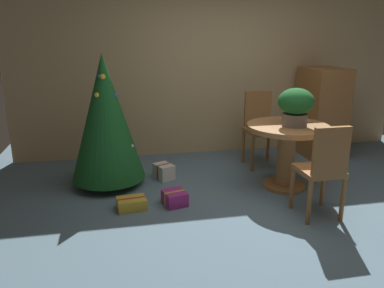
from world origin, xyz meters
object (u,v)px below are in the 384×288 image
object	(u,v)px
flower_vase	(296,105)
gift_box_purple	(175,198)
gift_box_gold	(132,203)
round_dining_table	(287,144)
holiday_tree	(106,118)
wooden_chair_near	(323,167)
gift_box_cream	(164,171)
wooden_chair_far	(260,124)
wooden_cabinet	(321,113)

from	to	relation	value
flower_vase	gift_box_purple	bearing A→B (deg)	-173.23
gift_box_gold	gift_box_purple	bearing A→B (deg)	1.43
round_dining_table	holiday_tree	bearing A→B (deg)	166.51
holiday_tree	gift_box_gold	world-z (taller)	holiday_tree
flower_vase	holiday_tree	bearing A→B (deg)	165.29
holiday_tree	wooden_chair_near	bearing A→B (deg)	-32.37
round_dining_table	wooden_chair_near	xyz separation A→B (m)	(0.00, -0.82, -0.00)
round_dining_table	holiday_tree	size ratio (longest dim) A/B	0.60
flower_vase	gift_box_cream	world-z (taller)	flower_vase
wooden_chair_far	gift_box_purple	world-z (taller)	wooden_chair_far
wooden_cabinet	gift_box_purple	bearing A→B (deg)	-151.54
gift_box_gold	wooden_cabinet	world-z (taller)	wooden_cabinet
wooden_cabinet	wooden_chair_near	bearing A→B (deg)	-118.87
wooden_chair_near	wooden_chair_far	distance (m)	1.69
wooden_chair_near	holiday_tree	distance (m)	2.48
wooden_chair_near	gift_box_purple	bearing A→B (deg)	156.84
round_dining_table	gift_box_gold	distance (m)	1.92
wooden_chair_near	round_dining_table	bearing A→B (deg)	90.00
round_dining_table	gift_box_purple	distance (m)	1.48
flower_vase	gift_box_cream	bearing A→B (deg)	156.46
wooden_chair_near	wooden_cabinet	size ratio (longest dim) A/B	0.73
gift_box_cream	gift_box_gold	world-z (taller)	gift_box_cream
round_dining_table	flower_vase	bearing A→B (deg)	-52.77
wooden_chair_far	round_dining_table	bearing A→B (deg)	-90.00
flower_vase	gift_box_purple	xyz separation A→B (m)	(-1.43, -0.17, -0.94)
gift_box_cream	wooden_cabinet	size ratio (longest dim) A/B	0.24
round_dining_table	wooden_cabinet	world-z (taller)	wooden_cabinet
gift_box_cream	gift_box_gold	xyz separation A→B (m)	(-0.45, -0.81, -0.04)
holiday_tree	gift_box_purple	xyz separation A→B (m)	(0.70, -0.73, -0.77)
flower_vase	gift_box_cream	size ratio (longest dim) A/B	1.39
wooden_chair_near	gift_box_cream	world-z (taller)	wooden_chair_near
flower_vase	gift_box_gold	world-z (taller)	flower_vase
wooden_chair_far	holiday_tree	xyz separation A→B (m)	(-2.08, -0.37, 0.26)
round_dining_table	gift_box_purple	world-z (taller)	round_dining_table
gift_box_cream	flower_vase	bearing A→B (deg)	-23.54
flower_vase	wooden_cabinet	distance (m)	1.57
gift_box_gold	flower_vase	bearing A→B (deg)	5.46
round_dining_table	gift_box_gold	bearing A→B (deg)	-172.61
wooden_chair_far	holiday_tree	size ratio (longest dim) A/B	0.65
holiday_tree	gift_box_gold	bearing A→B (deg)	-72.49
wooden_chair_near	holiday_tree	size ratio (longest dim) A/B	0.61
wooden_chair_near	gift_box_cream	size ratio (longest dim) A/B	3.10
wooden_chair_near	gift_box_cream	xyz separation A→B (m)	(-1.40, 1.39, -0.45)
round_dining_table	flower_vase	distance (m)	0.48
gift_box_purple	gift_box_cream	size ratio (longest dim) A/B	0.95
round_dining_table	wooden_cabinet	size ratio (longest dim) A/B	0.72
gift_box_purple	round_dining_table	bearing A→B (deg)	9.37
gift_box_cream	gift_box_gold	distance (m)	0.93
wooden_chair_far	holiday_tree	distance (m)	2.13
round_dining_table	gift_box_purple	xyz separation A→B (m)	(-1.38, -0.23, -0.47)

